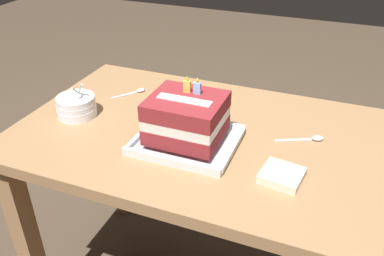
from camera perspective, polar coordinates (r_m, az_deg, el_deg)
name	(u,v)px	position (r m, az deg, el deg)	size (l,w,h in m)	color
dining_table	(196,162)	(1.29, 0.56, -4.75)	(1.08, 0.71, 0.73)	#9E754C
foil_tray	(188,141)	(1.16, -0.62, -1.89)	(0.28, 0.24, 0.02)	silver
birthday_cake	(188,118)	(1.12, -0.64, 1.46)	(0.20, 0.18, 0.17)	maroon
bowl_stack	(76,106)	(1.34, -15.99, 3.00)	(0.13, 0.13, 0.12)	white
serving_spoon_near_tray	(312,138)	(1.22, 16.57, -1.43)	(0.14, 0.08, 0.01)	silver
serving_spoon_by_bowls	(136,91)	(1.46, -7.85, 5.15)	(0.09, 0.11, 0.01)	silver
napkin_pile	(282,175)	(1.05, 12.56, -6.55)	(0.11, 0.11, 0.02)	silver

